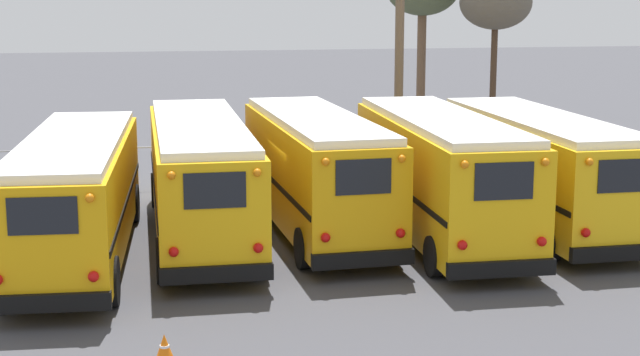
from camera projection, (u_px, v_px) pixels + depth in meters
The scene contains 10 objects.
ground_plane at pixel (320, 238), 26.22m from camera, with size 160.00×160.00×0.00m, color #424247.
school_bus_0 at pixel (76, 193), 23.85m from camera, with size 3.04×10.52×3.04m.
school_bus_1 at pixel (200, 174), 25.88m from camera, with size 2.53×10.71×3.15m.
school_bus_2 at pixel (316, 169), 26.45m from camera, with size 2.87×9.61×3.23m.
school_bus_3 at pixel (440, 172), 25.88m from camera, with size 2.63×9.73×3.29m.
school_bus_4 at pixel (538, 166), 27.26m from camera, with size 2.73×9.85×3.11m.
utility_pole at pixel (399, 58), 35.85m from camera, with size 1.80×0.33×7.85m.
bare_tree_0 at pixel (496, 4), 40.33m from camera, with size 2.98×2.98×7.11m.
fence_line at pixel (280, 155), 33.19m from camera, with size 20.54×0.06×1.42m.
traffic_cone at pixel (165, 348), 17.49m from camera, with size 0.36×0.36×0.51m.
Camera 1 is at (-4.60, -25.01, 6.57)m, focal length 55.00 mm.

